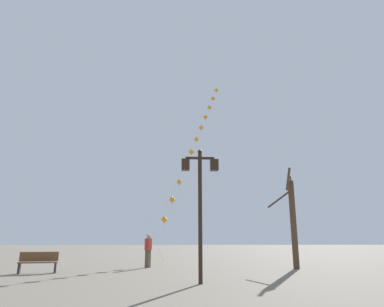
{
  "coord_description": "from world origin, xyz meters",
  "views": [
    {
      "loc": [
        0.7,
        -1.88,
        1.4
      ],
      "look_at": [
        1.92,
        18.61,
        6.64
      ],
      "focal_mm": 31.74,
      "sensor_mm": 36.0,
      "label": 1
    }
  ],
  "objects_px": {
    "kite_train": "(194,146)",
    "bare_tree": "(293,220)",
    "twin_lantern_lamp_post": "(200,188)",
    "park_bench": "(38,262)",
    "kite_flyer": "(148,250)"
  },
  "relations": [
    {
      "from": "kite_train",
      "to": "park_bench",
      "type": "bearing_deg",
      "value": -126.77
    },
    {
      "from": "kite_train",
      "to": "bare_tree",
      "type": "relative_size",
      "value": 3.17
    },
    {
      "from": "twin_lantern_lamp_post",
      "to": "park_bench",
      "type": "xyz_separation_m",
      "value": [
        -6.76,
        4.09,
        -2.71
      ]
    },
    {
      "from": "kite_train",
      "to": "park_bench",
      "type": "distance_m",
      "value": 14.95
    },
    {
      "from": "twin_lantern_lamp_post",
      "to": "kite_flyer",
      "type": "relative_size",
      "value": 2.66
    },
    {
      "from": "kite_train",
      "to": "kite_flyer",
      "type": "relative_size",
      "value": 9.54
    },
    {
      "from": "kite_flyer",
      "to": "park_bench",
      "type": "distance_m",
      "value": 5.39
    },
    {
      "from": "bare_tree",
      "to": "park_bench",
      "type": "bearing_deg",
      "value": -172.73
    },
    {
      "from": "kite_train",
      "to": "bare_tree",
      "type": "distance_m",
      "value": 11.46
    },
    {
      "from": "twin_lantern_lamp_post",
      "to": "bare_tree",
      "type": "distance_m",
      "value": 7.73
    },
    {
      "from": "kite_train",
      "to": "kite_flyer",
      "type": "height_order",
      "value": "kite_train"
    },
    {
      "from": "bare_tree",
      "to": "twin_lantern_lamp_post",
      "type": "bearing_deg",
      "value": -133.0
    },
    {
      "from": "twin_lantern_lamp_post",
      "to": "park_bench",
      "type": "height_order",
      "value": "twin_lantern_lamp_post"
    },
    {
      "from": "kite_train",
      "to": "kite_flyer",
      "type": "bearing_deg",
      "value": -111.99
    },
    {
      "from": "kite_flyer",
      "to": "park_bench",
      "type": "bearing_deg",
      "value": 143.79
    }
  ]
}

